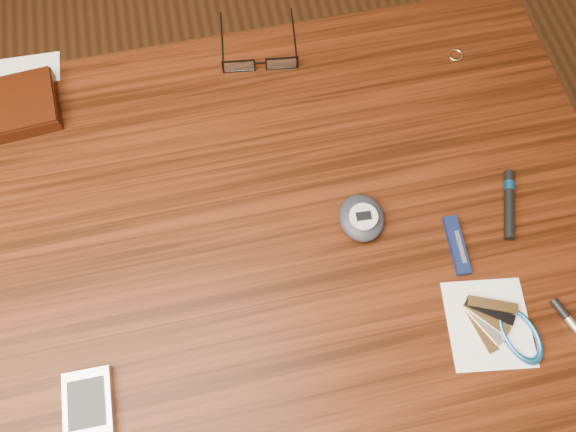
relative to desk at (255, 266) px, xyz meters
name	(u,v)px	position (x,y,z in m)	size (l,w,h in m)	color
ground	(269,347)	(0.00, 0.00, -0.65)	(3.80, 3.80, 0.00)	#472814
desk	(255,266)	(0.00, 0.00, 0.00)	(1.00, 0.70, 0.75)	#361508
wallet_and_card	(15,106)	(-0.29, 0.27, 0.12)	(0.13, 0.15, 0.03)	black
eyeglasses	(260,61)	(0.07, 0.28, 0.11)	(0.13, 0.13, 0.03)	black
gold_ring	(455,55)	(0.36, 0.23, 0.10)	(0.02, 0.02, 0.00)	tan
pda_phone	(89,415)	(-0.22, -0.17, 0.11)	(0.06, 0.10, 0.02)	#B1B1B6
pedometer	(362,218)	(0.15, 0.00, 0.11)	(0.06, 0.07, 0.03)	black
notepad_keys	(504,328)	(0.28, -0.18, 0.11)	(0.13, 0.13, 0.01)	white
pocket_knife	(457,245)	(0.26, -0.06, 0.11)	(0.02, 0.08, 0.01)	#0B1539
black_blue_pen	(509,202)	(0.35, -0.02, 0.11)	(0.05, 0.10, 0.01)	black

